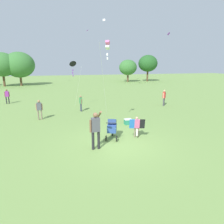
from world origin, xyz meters
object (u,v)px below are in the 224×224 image
object	(u,v)px
person_couple_left	(164,96)
person_kid_running	(7,95)
person_adult_flyer	(96,127)
cooler_box	(128,122)
child_with_butterfly_kite	(137,125)
stroller	(112,127)
kite_adult_black	(108,46)
person_sitting_far	(81,102)
kite_orange_delta	(73,64)
person_red_shirt	(39,108)

from	to	relation	value
person_couple_left	person_kid_running	world-z (taller)	person_couple_left
person_adult_flyer	cooler_box	xyz separation A→B (m)	(2.71, 3.14, -0.84)
person_adult_flyer	child_with_butterfly_kite	bearing A→B (deg)	19.81
person_adult_flyer	person_kid_running	bearing A→B (deg)	115.40
person_adult_flyer	stroller	size ratio (longest dim) A/B	1.58
kite_adult_black	person_kid_running	world-z (taller)	kite_adult_black
child_with_butterfly_kite	kite_adult_black	distance (m)	4.71
person_sitting_far	kite_adult_black	bearing A→B (deg)	-76.71
kite_orange_delta	person_sitting_far	bearing A→B (deg)	-78.11
kite_adult_black	kite_orange_delta	size ratio (longest dim) A/B	1.26
person_red_shirt	person_couple_left	bearing A→B (deg)	9.77
cooler_box	stroller	bearing A→B (deg)	-128.53
person_red_shirt	kite_orange_delta	bearing A→B (deg)	51.55
person_adult_flyer	person_red_shirt	bearing A→B (deg)	114.89
child_with_butterfly_kite	person_couple_left	world-z (taller)	person_couple_left
person_couple_left	kite_orange_delta	bearing A→B (deg)	168.71
child_with_butterfly_kite	person_couple_left	bearing A→B (deg)	50.82
cooler_box	person_adult_flyer	bearing A→B (deg)	-130.73
kite_adult_black	person_red_shirt	bearing A→B (deg)	146.58
person_sitting_far	person_couple_left	xyz separation A→B (m)	(7.51, 0.06, 0.11)
kite_adult_black	person_kid_running	xyz separation A→B (m)	(-7.38, 9.51, -3.86)
person_adult_flyer	person_couple_left	size ratio (longest dim) A/B	1.21
person_adult_flyer	kite_adult_black	distance (m)	5.01
child_with_butterfly_kite	person_sitting_far	distance (m)	7.02
child_with_butterfly_kite	kite_adult_black	bearing A→B (deg)	112.20
child_with_butterfly_kite	person_red_shirt	bearing A→B (deg)	135.23
child_with_butterfly_kite	person_kid_running	size ratio (longest dim) A/B	0.78
person_kid_running	person_red_shirt	bearing A→B (deg)	-64.17
kite_adult_black	person_sitting_far	size ratio (longest dim) A/B	3.93
kite_orange_delta	person_sitting_far	world-z (taller)	kite_orange_delta
person_adult_flyer	kite_adult_black	xyz separation A→B (m)	(1.39, 3.11, 3.67)
kite_orange_delta	kite_adult_black	bearing A→B (deg)	-77.08
person_adult_flyer	stroller	distance (m)	1.56
person_red_shirt	kite_adult_black	bearing A→B (deg)	-33.42
kite_adult_black	kite_orange_delta	bearing A→B (deg)	102.92
kite_orange_delta	person_kid_running	xyz separation A→B (m)	(-5.99, 3.43, -2.87)
kite_adult_black	child_with_butterfly_kite	bearing A→B (deg)	-67.80
cooler_box	kite_adult_black	bearing A→B (deg)	-178.70
person_adult_flyer	kite_adult_black	world-z (taller)	kite_adult_black
person_couple_left	person_kid_running	distance (m)	14.72
child_with_butterfly_kite	person_kid_running	world-z (taller)	person_kid_running
kite_orange_delta	person_kid_running	world-z (taller)	kite_orange_delta
person_adult_flyer	cooler_box	size ratio (longest dim) A/B	3.93
kite_adult_black	cooler_box	xyz separation A→B (m)	(1.32, 0.03, -4.51)
kite_adult_black	stroller	bearing A→B (deg)	-99.16
person_couple_left	kite_adult_black	bearing A→B (deg)	-145.08
child_with_butterfly_kite	stroller	size ratio (longest dim) A/B	0.98
person_adult_flyer	person_red_shirt	distance (m)	6.41
person_adult_flyer	person_red_shirt	size ratio (longest dim) A/B	1.28
kite_orange_delta	person_couple_left	world-z (taller)	kite_orange_delta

